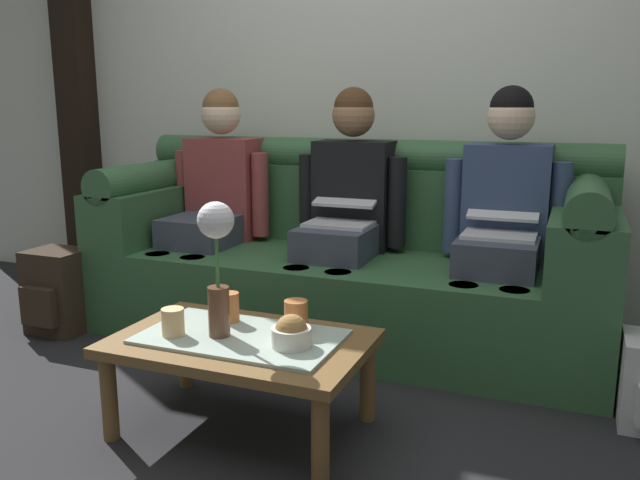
{
  "coord_description": "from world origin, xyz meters",
  "views": [
    {
      "loc": [
        1.04,
        -1.77,
        1.13
      ],
      "look_at": [
        0.02,
        0.76,
        0.56
      ],
      "focal_mm": 36.08,
      "sensor_mm": 36.0,
      "label": 1
    }
  ],
  "objects_px": {
    "coffee_table": "(241,349)",
    "flower_vase": "(217,251)",
    "person_middle": "(346,204)",
    "person_right": "(503,214)",
    "couch": "(346,262)",
    "backpack_left": "(58,292)",
    "snack_bowl": "(291,334)",
    "cup_near_left": "(296,316)",
    "cup_near_right": "(230,307)",
    "cup_far_center": "(173,322)",
    "person_left": "(214,196)"
  },
  "relations": [
    {
      "from": "coffee_table",
      "to": "flower_vase",
      "type": "distance_m",
      "value": 0.36
    },
    {
      "from": "person_middle",
      "to": "coffee_table",
      "type": "distance_m",
      "value": 1.14
    },
    {
      "from": "person_right",
      "to": "coffee_table",
      "type": "height_order",
      "value": "person_right"
    },
    {
      "from": "couch",
      "to": "backpack_left",
      "type": "bearing_deg",
      "value": -158.25
    },
    {
      "from": "person_middle",
      "to": "snack_bowl",
      "type": "bearing_deg",
      "value": -79.49
    },
    {
      "from": "cup_near_left",
      "to": "person_right",
      "type": "bearing_deg",
      "value": 58.94
    },
    {
      "from": "cup_near_right",
      "to": "cup_far_center",
      "type": "distance_m",
      "value": 0.23
    },
    {
      "from": "coffee_table",
      "to": "cup_far_center",
      "type": "bearing_deg",
      "value": -157.67
    },
    {
      "from": "couch",
      "to": "cup_far_center",
      "type": "bearing_deg",
      "value": -100.38
    },
    {
      "from": "person_right",
      "to": "flower_vase",
      "type": "bearing_deg",
      "value": -125.99
    },
    {
      "from": "person_left",
      "to": "cup_far_center",
      "type": "height_order",
      "value": "person_left"
    },
    {
      "from": "couch",
      "to": "snack_bowl",
      "type": "xyz_separation_m",
      "value": [
        0.21,
        -1.12,
        0.03
      ]
    },
    {
      "from": "cup_near_left",
      "to": "coffee_table",
      "type": "bearing_deg",
      "value": -145.28
    },
    {
      "from": "cup_far_center",
      "to": "cup_near_left",
      "type": "bearing_deg",
      "value": 27.98
    },
    {
      "from": "person_middle",
      "to": "cup_near_left",
      "type": "height_order",
      "value": "person_middle"
    },
    {
      "from": "snack_bowl",
      "to": "cup_far_center",
      "type": "xyz_separation_m",
      "value": [
        -0.42,
        -0.06,
        0.0
      ]
    },
    {
      "from": "snack_bowl",
      "to": "cup_near_right",
      "type": "relative_size",
      "value": 1.21
    },
    {
      "from": "person_right",
      "to": "cup_near_left",
      "type": "xyz_separation_m",
      "value": [
        -0.58,
        -0.97,
        -0.25
      ]
    },
    {
      "from": "snack_bowl",
      "to": "cup_near_left",
      "type": "distance_m",
      "value": 0.15
    },
    {
      "from": "person_left",
      "to": "backpack_left",
      "type": "bearing_deg",
      "value": -138.58
    },
    {
      "from": "cup_near_right",
      "to": "backpack_left",
      "type": "xyz_separation_m",
      "value": [
        -1.25,
        0.44,
        -0.2
      ]
    },
    {
      "from": "couch",
      "to": "snack_bowl",
      "type": "height_order",
      "value": "couch"
    },
    {
      "from": "cup_near_left",
      "to": "cup_far_center",
      "type": "relative_size",
      "value": 1.15
    },
    {
      "from": "couch",
      "to": "person_middle",
      "type": "xyz_separation_m",
      "value": [
        0.0,
        -0.0,
        0.29
      ]
    },
    {
      "from": "snack_bowl",
      "to": "cup_near_right",
      "type": "distance_m",
      "value": 0.34
    },
    {
      "from": "couch",
      "to": "flower_vase",
      "type": "xyz_separation_m",
      "value": [
        -0.06,
        -1.12,
        0.29
      ]
    },
    {
      "from": "flower_vase",
      "to": "cup_near_right",
      "type": "xyz_separation_m",
      "value": [
        -0.04,
        0.14,
        -0.24
      ]
    },
    {
      "from": "couch",
      "to": "coffee_table",
      "type": "bearing_deg",
      "value": -90.0
    },
    {
      "from": "person_left",
      "to": "person_middle",
      "type": "bearing_deg",
      "value": -0.06
    },
    {
      "from": "person_left",
      "to": "coffee_table",
      "type": "xyz_separation_m",
      "value": [
        0.75,
        -1.08,
        -0.36
      ]
    },
    {
      "from": "coffee_table",
      "to": "backpack_left",
      "type": "distance_m",
      "value": 1.46
    },
    {
      "from": "couch",
      "to": "backpack_left",
      "type": "distance_m",
      "value": 1.46
    },
    {
      "from": "cup_near_left",
      "to": "snack_bowl",
      "type": "bearing_deg",
      "value": -72.11
    },
    {
      "from": "person_right",
      "to": "snack_bowl",
      "type": "relative_size",
      "value": 9.21
    },
    {
      "from": "person_middle",
      "to": "cup_near_right",
      "type": "height_order",
      "value": "person_middle"
    },
    {
      "from": "couch",
      "to": "cup_near_right",
      "type": "bearing_deg",
      "value": -96.1
    },
    {
      "from": "couch",
      "to": "flower_vase",
      "type": "height_order",
      "value": "couch"
    },
    {
      "from": "person_right",
      "to": "cup_near_left",
      "type": "bearing_deg",
      "value": -121.06
    },
    {
      "from": "person_left",
      "to": "flower_vase",
      "type": "height_order",
      "value": "person_left"
    },
    {
      "from": "couch",
      "to": "cup_near_left",
      "type": "distance_m",
      "value": 0.99
    },
    {
      "from": "couch",
      "to": "person_left",
      "type": "bearing_deg",
      "value": -179.69
    },
    {
      "from": "cup_near_right",
      "to": "person_left",
      "type": "bearing_deg",
      "value": 123.44
    },
    {
      "from": "couch",
      "to": "person_middle",
      "type": "distance_m",
      "value": 0.29
    },
    {
      "from": "person_left",
      "to": "cup_far_center",
      "type": "distance_m",
      "value": 1.31
    },
    {
      "from": "person_middle",
      "to": "backpack_left",
      "type": "bearing_deg",
      "value": -158.42
    },
    {
      "from": "cup_near_left",
      "to": "cup_near_right",
      "type": "height_order",
      "value": "same"
    },
    {
      "from": "flower_vase",
      "to": "cup_near_right",
      "type": "relative_size",
      "value": 4.27
    },
    {
      "from": "couch",
      "to": "person_right",
      "type": "bearing_deg",
      "value": -0.35
    },
    {
      "from": "flower_vase",
      "to": "backpack_left",
      "type": "xyz_separation_m",
      "value": [
        -1.29,
        0.58,
        -0.44
      ]
    },
    {
      "from": "couch",
      "to": "cup_near_left",
      "type": "bearing_deg",
      "value": -80.66
    }
  ]
}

